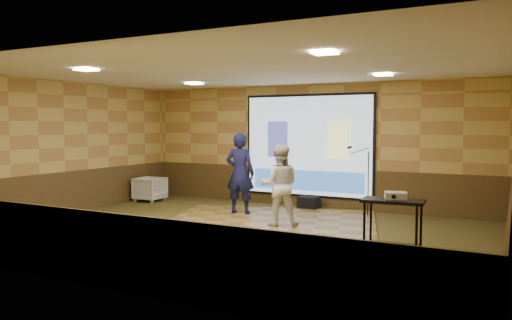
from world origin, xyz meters
The scene contains 19 objects.
ground centered at (0.00, 0.00, 0.00)m, with size 9.00×9.00×0.00m, color #313E1C.
room_shell centered at (0.00, 0.00, 2.09)m, with size 9.04×7.04×3.02m.
wainscot_back centered at (0.00, 3.48, 0.47)m, with size 9.00×0.04×0.95m, color #4A3318.
wainscot_front centered at (0.00, -3.48, 0.47)m, with size 9.00×0.04×0.95m, color #4A3318.
wainscot_left centered at (-4.48, 0.00, 0.47)m, with size 0.04×7.00×0.95m, color #4A3318.
wainscot_right centered at (4.48, 0.00, 0.47)m, with size 0.04×7.00×0.95m, color #4A3318.
projector_screen centered at (0.00, 3.44, 1.47)m, with size 3.32×0.06×2.52m.
downlight_nw centered at (-2.20, 1.80, 2.97)m, with size 0.32×0.32×0.02m, color #FEECBE.
downlight_ne centered at (2.20, 1.80, 2.97)m, with size 0.32×0.32×0.02m, color #FEECBE.
downlight_sw centered at (-2.20, -1.50, 2.97)m, with size 0.32×0.32×0.02m, color #FEECBE.
downlight_se centered at (2.20, -1.50, 2.97)m, with size 0.32×0.32×0.02m, color #FEECBE.
dance_floor centered at (0.04, 1.31, 0.02)m, with size 4.24×3.23×0.03m, color #A27C3B.
player_left centered at (-0.92, 1.71, 0.93)m, with size 0.66×0.43×1.81m, color #141740.
player_right centered at (0.43, 0.87, 0.83)m, with size 0.78×0.61×1.60m, color silver.
av_table centered at (2.96, -0.63, 0.64)m, with size 0.88×0.46×0.92m.
projector centered at (2.98, -0.57, 0.98)m, with size 0.31×0.26×0.10m, color silver.
mic_stand centered at (1.62, 2.82, 0.49)m, with size 0.61×0.25×1.55m.
banquet_chair centered at (-4.00, 2.33, 0.32)m, with size 0.68×0.70×0.64m, color gray.
duffel_bag centered at (0.18, 3.09, 0.15)m, with size 0.48×0.32×0.30m, color black.
Camera 1 is at (4.53, -7.93, 2.00)m, focal length 35.00 mm.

